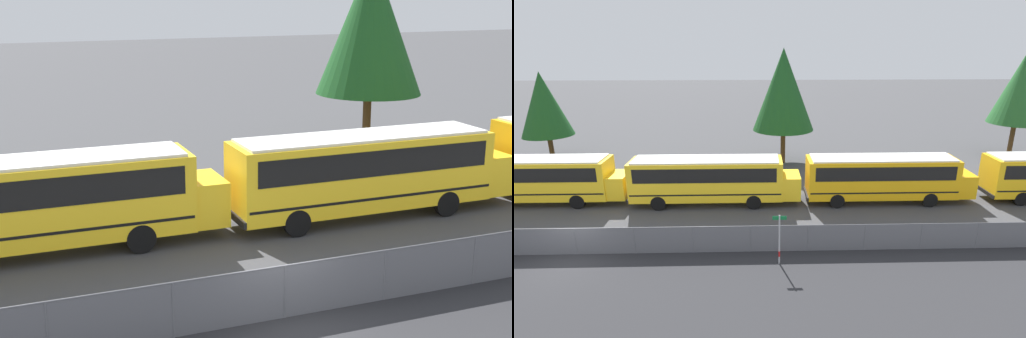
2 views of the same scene
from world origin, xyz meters
TOP-DOWN VIEW (x-y plane):
  - ground_plane at (0.00, 0.00)m, footprint 200.00×200.00m
  - fence at (0.00, -0.00)m, footprint 86.27×0.07m
  - school_bus_2 at (-5.48, 7.25)m, footprint 11.62×2.45m
  - school_bus_3 at (6.42, 6.82)m, footprint 11.62×2.45m
  - tree_0 at (11.98, 16.57)m, footprint 5.51×5.51m

SIDE VIEW (x-z plane):
  - ground_plane at x=0.00m, z-range 0.00..0.00m
  - fence at x=0.00m, z-range 0.02..1.55m
  - school_bus_2 at x=-5.48m, z-range 0.30..3.58m
  - school_bus_3 at x=6.42m, z-range 0.30..3.58m
  - tree_0 at x=11.98m, z-range 1.56..11.88m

